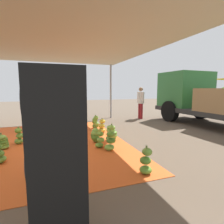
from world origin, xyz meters
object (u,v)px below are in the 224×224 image
object	(u,v)px
banana_bunch_2	(95,136)
banana_bunch_6	(95,122)
banana_bunch_5	(66,128)
banana_bunch_9	(112,133)
banana_bunch_13	(19,136)
speaker_stack	(57,161)
banana_bunch_4	(48,134)
banana_bunch_3	(110,142)
banana_bunch_10	(100,140)
crate_0	(38,120)
banana_bunch_14	(146,162)
worker_1	(141,100)
banana_bunch_1	(67,147)
banana_bunch_8	(102,126)
banana_bunch_7	(2,142)
banana_bunch_11	(79,126)
banana_bunch_12	(36,168)

from	to	relation	value
banana_bunch_2	banana_bunch_6	distance (m)	1.94
banana_bunch_5	banana_bunch_9	bearing A→B (deg)	40.60
banana_bunch_13	speaker_stack	size ratio (longest dim) A/B	0.29
banana_bunch_2	banana_bunch_4	distance (m)	1.41
banana_bunch_3	speaker_stack	world-z (taller)	speaker_stack
banana_bunch_4	banana_bunch_5	size ratio (longest dim) A/B	1.33
banana_bunch_10	crate_0	world-z (taller)	banana_bunch_10
banana_bunch_14	worker_1	xyz separation A→B (m)	(-5.57, 2.92, 0.75)
banana_bunch_4	worker_1	world-z (taller)	worker_1
banana_bunch_1	crate_0	bearing A→B (deg)	-169.84
banana_bunch_9	banana_bunch_8	bearing A→B (deg)	179.62
banana_bunch_14	crate_0	size ratio (longest dim) A/B	1.13
banana_bunch_6	banana_bunch_8	world-z (taller)	banana_bunch_6
banana_bunch_3	crate_0	distance (m)	4.97
banana_bunch_7	worker_1	bearing A→B (deg)	118.41
banana_bunch_1	banana_bunch_4	world-z (taller)	banana_bunch_1
banana_bunch_8	speaker_stack	distance (m)	4.71
banana_bunch_5	banana_bunch_14	bearing A→B (deg)	16.93
banana_bunch_2	banana_bunch_13	bearing A→B (deg)	-105.66
worker_1	speaker_stack	bearing A→B (deg)	-34.34
banana_bunch_2	banana_bunch_14	bearing A→B (deg)	10.48
banana_bunch_4	banana_bunch_11	size ratio (longest dim) A/B	0.98
banana_bunch_3	banana_bunch_5	bearing A→B (deg)	-158.36
banana_bunch_12	banana_bunch_10	bearing A→B (deg)	128.34
banana_bunch_7	banana_bunch_13	size ratio (longest dim) A/B	0.86
banana_bunch_14	worker_1	size ratio (longest dim) A/B	0.32
banana_bunch_14	crate_0	distance (m)	6.35
banana_bunch_5	worker_1	bearing A→B (deg)	115.75
banana_bunch_2	banana_bunch_8	distance (m)	1.21
crate_0	banana_bunch_14	bearing A→B (deg)	19.87
banana_bunch_1	banana_bunch_6	xyz separation A→B (m)	(-2.84, 1.38, -0.01)
banana_bunch_2	banana_bunch_7	xyz separation A→B (m)	(-0.24, -2.44, -0.02)
banana_bunch_6	worker_1	distance (m)	3.30
banana_bunch_5	worker_1	size ratio (longest dim) A/B	0.26
banana_bunch_1	banana_bunch_10	size ratio (longest dim) A/B	1.17
banana_bunch_8	banana_bunch_9	distance (m)	1.08
banana_bunch_4	banana_bunch_7	world-z (taller)	banana_bunch_4
banana_bunch_5	banana_bunch_7	world-z (taller)	same
banana_bunch_5	banana_bunch_11	world-z (taller)	banana_bunch_11
speaker_stack	banana_bunch_8	bearing A→B (deg)	158.50
banana_bunch_2	banana_bunch_11	distance (m)	1.35
banana_bunch_7	crate_0	xyz separation A→B (m)	(-3.52, 0.69, -0.03)
banana_bunch_2	worker_1	distance (m)	4.80
banana_bunch_5	speaker_stack	xyz separation A→B (m)	(4.67, -0.49, 0.69)
banana_bunch_1	banana_bunch_8	distance (m)	2.50
banana_bunch_1	banana_bunch_14	distance (m)	1.81
crate_0	banana_bunch_8	bearing A→B (deg)	40.32
banana_bunch_8	worker_1	distance (m)	3.69
banana_bunch_5	banana_bunch_13	xyz separation A→B (m)	(0.84, -1.40, 0.03)
banana_bunch_8	banana_bunch_3	bearing A→B (deg)	-9.91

